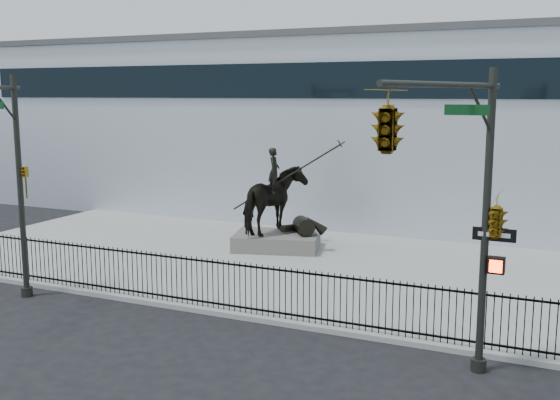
% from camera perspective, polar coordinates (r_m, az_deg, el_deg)
% --- Properties ---
extents(ground, '(120.00, 120.00, 0.00)m').
position_cam_1_polar(ground, '(18.43, -5.77, -11.20)').
color(ground, black).
rests_on(ground, ground).
extents(plaza, '(30.00, 12.00, 0.15)m').
position_cam_1_polar(plaza, '(24.43, 2.47, -5.82)').
color(plaza, '#9B9C99').
rests_on(plaza, ground).
extents(building, '(44.00, 14.00, 9.00)m').
position_cam_1_polar(building, '(36.05, 10.23, 6.06)').
color(building, white).
rests_on(building, ground).
extents(picket_fence, '(22.10, 0.10, 1.50)m').
position_cam_1_polar(picket_fence, '(19.18, -3.94, -7.51)').
color(picket_fence, black).
rests_on(picket_fence, plaza).
extents(statue_plinth, '(3.87, 3.13, 0.63)m').
position_cam_1_polar(statue_plinth, '(26.79, -0.29, -3.59)').
color(statue_plinth, '#625F59').
rests_on(statue_plinth, plaza).
extents(equestrian_statue, '(4.20, 3.18, 3.67)m').
position_cam_1_polar(equestrian_statue, '(26.46, -0.15, -0.12)').
color(equestrian_statue, black).
rests_on(equestrian_statue, statue_plinth).
extents(traffic_signal_left, '(1.52, 4.84, 7.00)m').
position_cam_1_polar(traffic_signal_left, '(21.18, -22.88, 2.03)').
color(traffic_signal_left, '#252722').
rests_on(traffic_signal_left, ground).
extents(traffic_signal_right, '(2.17, 6.86, 7.00)m').
position_cam_1_polar(traffic_signal_right, '(13.21, 14.31, 2.09)').
color(traffic_signal_right, '#252722').
rests_on(traffic_signal_right, ground).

